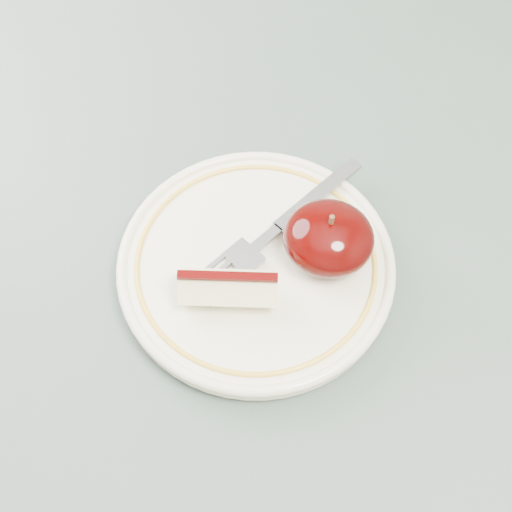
% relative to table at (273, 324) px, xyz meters
% --- Properties ---
extents(table, '(0.90, 0.90, 0.75)m').
position_rel_table_xyz_m(table, '(0.00, 0.00, 0.00)').
color(table, brown).
rests_on(table, ground).
extents(plate, '(0.22, 0.22, 0.02)m').
position_rel_table_xyz_m(plate, '(-0.02, 0.00, 0.10)').
color(plate, beige).
rests_on(plate, table).
extents(apple_half, '(0.07, 0.07, 0.05)m').
position_rel_table_xyz_m(apple_half, '(0.04, 0.02, 0.13)').
color(apple_half, black).
rests_on(apple_half, plate).
extents(apple_wedge, '(0.08, 0.04, 0.04)m').
position_rel_table_xyz_m(apple_wedge, '(-0.03, -0.03, 0.12)').
color(apple_wedge, beige).
rests_on(apple_wedge, plate).
extents(fork, '(0.12, 0.16, 0.00)m').
position_rel_table_xyz_m(fork, '(-0.01, 0.03, 0.11)').
color(fork, gray).
rests_on(fork, plate).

